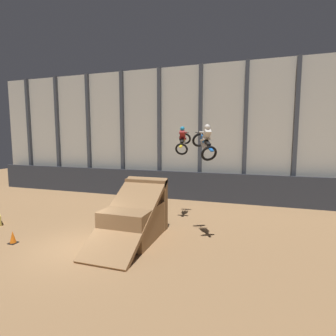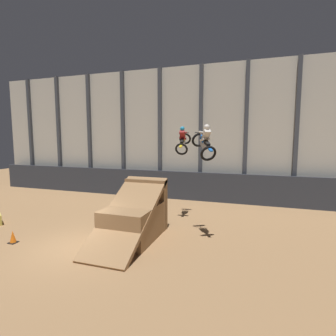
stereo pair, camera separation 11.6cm
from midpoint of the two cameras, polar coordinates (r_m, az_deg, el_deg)
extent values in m
plane|color=#9E754C|center=(12.77, -19.56, -16.03)|extent=(60.00, 60.00, 0.00)
cube|color=beige|center=(21.78, -1.43, 7.55)|extent=(32.00, 0.12, 10.41)
cube|color=#3D424C|center=(29.14, -27.61, 6.56)|extent=(0.28, 0.28, 10.41)
cube|color=#3D424C|center=(26.82, -22.55, 6.86)|extent=(0.28, 0.28, 10.41)
cube|color=#3D424C|center=(24.74, -16.59, 7.16)|extent=(0.28, 0.28, 10.41)
cube|color=#3D424C|center=(22.97, -9.61, 7.41)|extent=(0.28, 0.28, 10.41)
cube|color=#3D424C|center=(21.59, -1.61, 7.56)|extent=(0.28, 0.28, 10.41)
cube|color=#3D424C|center=(20.68, 7.30, 7.55)|extent=(0.28, 0.28, 10.41)
cube|color=#3D424C|center=(20.29, 16.77, 7.35)|extent=(0.28, 0.28, 10.41)
cube|color=#3D424C|center=(20.46, 26.33, 6.94)|extent=(0.28, 0.28, 10.41)
cube|color=#2D333D|center=(21.25, -2.23, -3.53)|extent=(31.36, 0.20, 2.21)
cube|color=#966F48|center=(13.07, -7.05, -11.45)|extent=(2.21, 3.39, 1.59)
cube|color=olive|center=(14.18, -4.55, -7.74)|extent=(2.25, 0.50, 2.65)
cube|color=#9E754C|center=(12.29, -8.57, -10.05)|extent=(2.25, 4.93, 2.83)
torus|color=black|center=(16.10, 3.95, 6.38)|extent=(0.77, 0.48, 0.71)
torus|color=black|center=(14.86, 3.17, 4.11)|extent=(0.77, 0.48, 0.71)
cube|color=#B7B7BC|center=(15.38, 3.52, 5.61)|extent=(0.24, 0.60, 0.47)
cube|color=yellow|center=(15.45, 3.57, 6.56)|extent=(0.25, 0.52, 0.40)
cube|color=black|center=(15.08, 3.33, 5.99)|extent=(0.21, 0.57, 0.34)
cube|color=yellow|center=(14.66, 3.04, 4.84)|extent=(0.17, 0.36, 0.21)
cylinder|color=#B7B7BC|center=(15.84, 3.81, 6.90)|extent=(0.06, 0.09, 0.55)
cylinder|color=black|center=(15.71, 3.73, 7.63)|extent=(0.64, 0.25, 0.04)
cube|color=maroon|center=(15.15, 3.38, 7.27)|extent=(0.32, 0.50, 0.49)
sphere|color=#2393CC|center=(15.11, 3.36, 8.53)|extent=(0.29, 0.37, 0.35)
cylinder|color=maroon|center=(15.33, 3.04, 6.48)|extent=(0.15, 0.44, 0.18)
cylinder|color=maroon|center=(15.29, 3.93, 6.47)|extent=(0.15, 0.44, 0.18)
cylinder|color=maroon|center=(15.38, 2.92, 7.70)|extent=(0.13, 0.53, 0.12)
cylinder|color=maroon|center=(15.33, 4.11, 7.70)|extent=(0.13, 0.53, 0.12)
torus|color=black|center=(12.83, 7.03, 6.08)|extent=(0.83, 0.72, 0.71)
torus|color=black|center=(11.66, 9.06, 3.13)|extent=(0.83, 0.72, 0.71)
cube|color=#B7B7BC|center=(12.14, 8.16, 5.08)|extent=(0.46, 0.60, 0.47)
cube|color=blue|center=(12.21, 8.07, 6.27)|extent=(0.43, 0.53, 0.40)
cube|color=black|center=(11.86, 8.68, 5.53)|extent=(0.42, 0.56, 0.34)
cube|color=blue|center=(11.46, 9.44, 4.04)|extent=(0.30, 0.37, 0.21)
cylinder|color=#B7B7BC|center=(12.58, 7.44, 6.72)|extent=(0.09, 0.10, 0.55)
cylinder|color=black|center=(12.45, 7.67, 7.64)|extent=(0.66, 0.11, 0.04)
cube|color=silver|center=(11.92, 8.60, 7.17)|extent=(0.48, 0.55, 0.49)
sphere|color=silver|center=(11.89, 8.70, 8.77)|extent=(0.40, 0.43, 0.34)
cylinder|color=silver|center=(12.03, 7.76, 6.17)|extent=(0.32, 0.43, 0.18)
cylinder|color=silver|center=(12.12, 8.84, 6.15)|extent=(0.32, 0.43, 0.18)
cylinder|color=silver|center=(12.06, 7.53, 7.74)|extent=(0.34, 0.49, 0.12)
cylinder|color=silver|center=(12.18, 8.96, 7.70)|extent=(0.34, 0.49, 0.12)
cube|color=black|center=(14.45, -30.43, -13.80)|extent=(0.36, 0.36, 0.03)
cone|color=orange|center=(14.36, -30.50, -12.71)|extent=(0.28, 0.28, 0.55)
camera|label=1|loc=(0.06, -89.79, 0.02)|focal=28.00mm
camera|label=2|loc=(0.06, 90.21, -0.02)|focal=28.00mm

